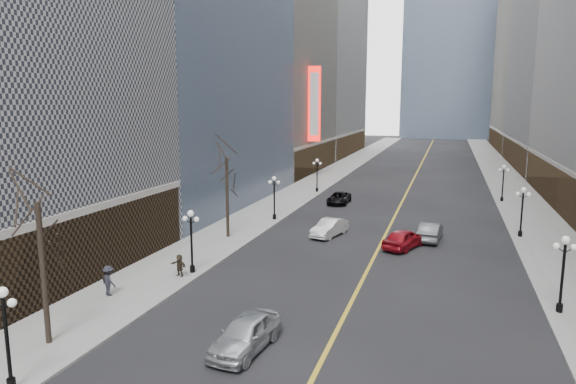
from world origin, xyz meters
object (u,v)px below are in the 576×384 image
Objects in this scene: streetlamp_west_2 at (274,193)px; car_sb_far at (430,231)px; car_sb_mid at (404,239)px; streetlamp_east_1 at (563,266)px; streetlamp_west_1 at (191,235)px; car_nb_near at (245,334)px; streetlamp_east_3 at (503,179)px; car_nb_mid at (329,228)px; streetlamp_west_0 at (6,328)px; streetlamp_west_3 at (317,172)px; car_nb_far at (339,198)px; streetlamp_east_2 at (522,207)px.

streetlamp_west_2 is 0.91× the size of car_sb_far.
streetlamp_east_1 is at bearing 152.41° from car_sb_mid.
streetlamp_west_1 is 21.71m from car_sb_far.
streetlamp_west_2 is 28.71m from car_nb_near.
streetlamp_east_3 is 29.68m from streetlamp_west_2.
streetlamp_west_1 reaches higher than car_nb_mid.
streetlamp_west_2 is (0.00, 34.00, 0.00)m from streetlamp_west_0.
car_sb_mid is at bearing -111.67° from streetlamp_east_3.
streetlamp_west_0 is at bearing -114.41° from streetlamp_east_3.
streetlamp_west_3 is 0.95× the size of car_nb_mid.
streetlamp_west_2 is (0.00, 18.00, 0.00)m from streetlamp_west_1.
car_sb_far is at bearing -52.07° from car_nb_far.
streetlamp_west_2 is 8.53m from car_nb_mid.
car_sb_mid is (13.80, -24.66, -2.06)m from streetlamp_west_3.
streetlamp_west_1 is 0.92× the size of car_sb_mid.
car_nb_far is 1.01× the size of car_sb_far.
streetlamp_east_3 is 1.00× the size of streetlamp_west_3.
streetlamp_west_3 is at bearing 123.02° from car_nb_far.
streetlamp_east_1 and streetlamp_west_2 have the same top height.
streetlamp_west_0 is 30.70m from car_sb_mid.
streetlamp_west_1 is at bearing -90.00° from streetlamp_west_3.
car_nb_mid is (-16.69, -22.53, -2.12)m from streetlamp_east_3.
streetlamp_east_1 is 0.90× the size of car_nb_near.
streetlamp_east_2 and streetlamp_west_1 have the same top height.
car_sb_far is (15.82, 30.72, -2.09)m from streetlamp_west_0.
streetlamp_west_0 is 0.91× the size of car_sb_far.
car_sb_far is at bearing -110.07° from streetlamp_east_3.
car_sb_far is at bearing 22.62° from car_nb_mid.
streetlamp_west_2 is 1.00× the size of streetlamp_west_3.
streetlamp_west_0 is 0.92× the size of car_sb_mid.
car_sb_mid is (13.80, 11.34, -2.06)m from streetlamp_west_1.
car_nb_far is 1.02× the size of car_sb_mid.
streetlamp_west_1 is (0.00, 16.00, 0.00)m from streetlamp_west_0.
car_nb_near is at bearing -73.87° from streetlamp_west_2.
streetlamp_west_1 is 15.29m from car_nb_mid.
car_nb_far is at bearing 113.29° from car_nb_mid.
car_sb_far is (2.02, 3.38, -0.02)m from car_sb_mid.
car_sb_far reaches higher than car_nb_mid.
streetlamp_east_1 is 18.00m from streetlamp_east_2.
car_nb_near is (-15.65, -9.51, -2.05)m from streetlamp_east_1.
car_nb_far is (-19.06, 29.08, -2.20)m from streetlamp_east_1.
streetlamp_west_3 is at bearing 180.00° from streetlamp_east_3.
car_nb_mid is at bearing 76.81° from streetlamp_west_0.
streetlamp_east_1 is at bearing -37.33° from streetlamp_west_2.
streetlamp_west_2 is at bearing -142.67° from streetlamp_east_3.
streetlamp_west_1 is 1.00× the size of streetlamp_west_2.
car_sb_far is (7.87, 24.23, -0.04)m from car_nb_near.
car_nb_far is at bearing -46.87° from car_sb_far.
streetlamp_east_2 is 23.60m from streetlamp_west_2.
car_nb_near is (-15.65, -45.51, -2.05)m from streetlamp_east_3.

